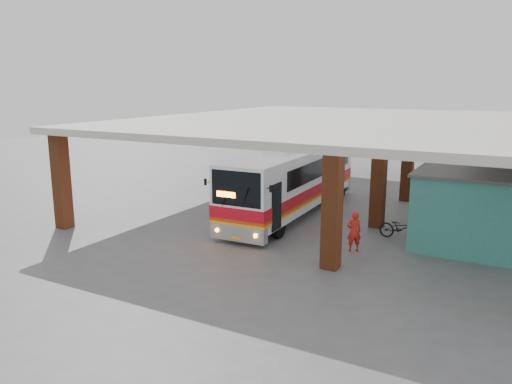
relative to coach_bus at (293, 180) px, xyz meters
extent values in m
plane|color=#515154|center=(1.41, -3.34, -1.73)|extent=(90.00, 90.00, 0.00)
cube|color=brown|center=(4.41, -6.34, 0.45)|extent=(0.60, 0.60, 4.35)
cube|color=brown|center=(4.41, -0.34, 0.45)|extent=(0.60, 0.60, 4.35)
cube|color=brown|center=(4.41, 5.66, 0.45)|extent=(0.60, 0.60, 4.35)
cube|color=brown|center=(-8.09, -7.34, 0.45)|extent=(0.60, 0.60, 4.35)
cube|color=brown|center=(-8.09, 13.66, 0.45)|extent=(0.60, 0.60, 4.35)
cube|color=beige|center=(1.91, 3.16, 2.77)|extent=(21.00, 23.00, 0.30)
cube|color=#30796B|center=(8.91, 0.66, -0.23)|extent=(5.00, 8.00, 3.00)
cube|color=#494949|center=(8.91, 0.66, 1.32)|extent=(5.20, 8.20, 0.12)
cube|color=#163D33|center=(6.39, -0.84, -0.68)|extent=(0.08, 0.95, 2.10)
cube|color=black|center=(6.39, 2.16, 0.07)|extent=(0.08, 1.20, 1.00)
cube|color=black|center=(6.36, 2.16, 0.07)|extent=(0.04, 1.30, 1.10)
cube|color=white|center=(0.00, 0.03, 0.15)|extent=(2.87, 11.90, 2.76)
cube|color=white|center=(0.03, -0.95, 1.62)|extent=(1.28, 2.99, 0.25)
cube|color=#97979C|center=(0.20, -5.70, -1.18)|extent=(2.50, 0.48, 0.69)
cube|color=red|center=(0.00, 0.03, -0.40)|extent=(2.91, 11.90, 0.49)
cube|color=red|center=(0.00, 0.03, -0.71)|extent=(2.91, 11.90, 0.13)
cube|color=#FDAF15|center=(0.00, 0.03, -0.82)|extent=(2.91, 11.90, 0.10)
cube|color=black|center=(0.20, -5.83, 0.66)|extent=(2.22, 0.18, 1.43)
cube|color=black|center=(-1.27, 0.78, 0.64)|extent=(0.35, 8.86, 0.89)
cube|color=black|center=(1.21, 0.86, 0.64)|extent=(0.35, 8.86, 0.89)
cube|color=#FF5905|center=(-0.24, -5.91, 0.39)|extent=(0.84, 0.08, 0.22)
sphere|color=orange|center=(-0.68, -5.93, -1.15)|extent=(0.18, 0.18, 0.18)
sphere|color=orange|center=(1.09, -5.87, -1.15)|extent=(0.18, 0.18, 0.18)
cube|color=#FDAF15|center=(0.20, -5.91, -1.38)|extent=(0.44, 0.05, 0.12)
cylinder|color=black|center=(-0.91, -4.14, -1.23)|extent=(0.35, 1.00, 0.99)
cylinder|color=black|center=(1.19, -4.07, -1.23)|extent=(0.35, 1.00, 0.99)
cylinder|color=black|center=(-1.17, 3.44, -1.23)|extent=(0.35, 1.00, 0.99)
cylinder|color=black|center=(0.93, 3.52, -1.23)|extent=(0.35, 1.00, 0.99)
cylinder|color=black|center=(-1.21, 4.72, -1.23)|extent=(0.35, 1.00, 0.99)
cylinder|color=black|center=(0.89, 4.80, -1.23)|extent=(0.35, 1.00, 0.99)
imported|color=black|center=(5.86, -1.80, -1.22)|extent=(2.02, 0.96, 1.02)
imported|color=red|center=(4.55, -4.15, -0.93)|extent=(0.70, 0.65, 1.60)
cube|color=red|center=(6.02, 4.56, -1.48)|extent=(0.53, 0.53, 0.06)
cube|color=red|center=(6.20, 4.52, -1.19)|extent=(0.14, 0.45, 0.64)
cylinder|color=black|center=(5.80, 4.42, -1.62)|extent=(0.03, 0.03, 0.21)
cylinder|color=black|center=(6.16, 4.35, -1.62)|extent=(0.03, 0.03, 0.21)
cylinder|color=black|center=(5.87, 4.78, -1.62)|extent=(0.03, 0.03, 0.21)
cylinder|color=black|center=(6.23, 4.70, -1.62)|extent=(0.03, 0.03, 0.21)
camera|label=1|loc=(10.21, -22.42, 4.74)|focal=35.00mm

